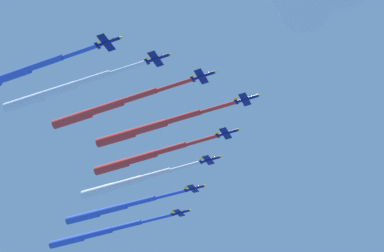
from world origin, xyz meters
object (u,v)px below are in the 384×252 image
Objects in this scene: jet_port_inner at (139,158)px; jet_port_outer at (109,210)px; jet_starboard_outer at (11,76)px; jet_lead at (147,128)px; jet_starboard_inner at (103,108)px; jet_trail_port at (94,234)px; jet_starboard_mid at (55,91)px; jet_port_mid at (125,183)px.

jet_port_outer reaches higher than jet_port_inner.
jet_lead is at bearing -70.74° from jet_starboard_outer.
jet_starboard_inner is 76.11m from jet_trail_port.
jet_trail_port is at bearing 1.12° from jet_starboard_inner.
jet_lead is at bearing -165.51° from jet_trail_port.
jet_trail_port is at bearing 17.17° from jet_port_inner.
jet_lead is 53.42m from jet_port_outer.
jet_lead is 0.98× the size of jet_starboard_mid.
jet_starboard_inner is (-21.05, 15.50, 3.57)m from jet_port_inner.
jet_starboard_mid is 1.06× the size of jet_starboard_outer.
jet_port_outer is at bearing -5.10° from jet_starboard_inner.
jet_port_outer is 0.93× the size of jet_trail_port.
jet_starboard_mid is (-6.08, 17.14, -0.57)m from jet_starboard_inner.
jet_starboard_inner is at bearing 174.90° from jet_port_outer.
jet_starboard_mid is 66.67m from jet_port_outer.
jet_starboard_outer is 93.34m from jet_trail_port.
jet_starboard_mid is at bearing 107.46° from jet_lead.
jet_starboard_mid reaches higher than jet_starboard_outer.
jet_port_inner is 42.55m from jet_starboard_mid.
jet_starboard_inner is 18.20m from jet_starboard_mid.
jet_port_mid is 0.95× the size of jet_port_outer.
jet_starboard_inner is 34.01m from jet_starboard_outer.
jet_port_outer is at bearing 16.30° from jet_port_inner.
jet_lead is at bearing -167.13° from jet_port_outer.
jet_starboard_outer is (-6.24, 14.45, -2.01)m from jet_starboard_mid.
jet_trail_port is (82.10, -15.66, -2.91)m from jet_starboard_mid.
jet_starboard_mid is (-10.72, 34.10, 2.62)m from jet_lead.
jet_starboard_outer is at bearing 109.26° from jet_lead.
jet_starboard_inner reaches higher than jet_port_inner.
jet_lead is 0.90× the size of jet_trail_port.
jet_port_inner is 37.17m from jet_port_outer.
jet_starboard_mid is 15.87m from jet_starboard_outer.
jet_port_outer is at bearing -161.25° from jet_trail_port.
jet_starboard_inner is at bearing -68.69° from jet_starboard_outer.
jet_port_inner is at bearing -164.87° from jet_port_mid.
jet_port_inner is at bearing -50.26° from jet_starboard_mid.
jet_starboard_outer is 0.87× the size of jet_trail_port.
jet_lead is 1.06× the size of jet_port_inner.
jet_port_inner is at bearing -162.83° from jet_trail_port.
jet_port_mid is 0.88× the size of jet_trail_port.
jet_port_mid is at bearing -39.57° from jet_starboard_outer.
jet_lead is at bearing -74.70° from jet_starboard_inner.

